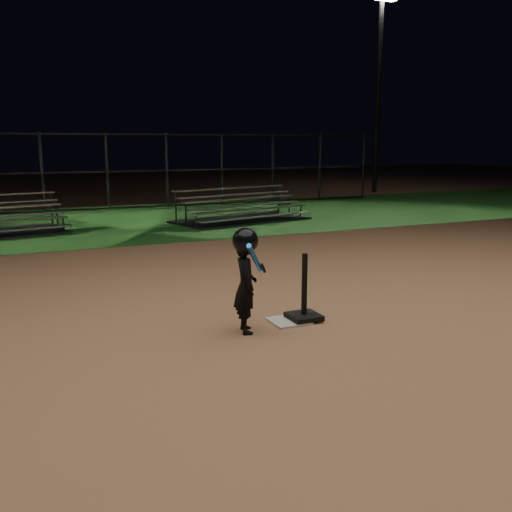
{
  "coord_description": "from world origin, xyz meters",
  "views": [
    {
      "loc": [
        -3.08,
        -5.94,
        2.18
      ],
      "look_at": [
        0.0,
        1.0,
        0.65
      ],
      "focal_mm": 39.51,
      "sensor_mm": 36.0,
      "label": 1
    }
  ],
  "objects_px": {
    "bleacher_right": "(242,215)",
    "light_pole_right": "(380,77)",
    "child_batter": "(246,278)",
    "batting_tee": "(304,307)",
    "home_plate": "(289,321)"
  },
  "relations": [
    {
      "from": "bleacher_right",
      "to": "light_pole_right",
      "type": "relative_size",
      "value": 0.49
    },
    {
      "from": "child_batter",
      "to": "light_pole_right",
      "type": "distance_m",
      "value": 20.12
    },
    {
      "from": "child_batter",
      "to": "light_pole_right",
      "type": "relative_size",
      "value": 0.15
    },
    {
      "from": "batting_tee",
      "to": "child_batter",
      "type": "xyz_separation_m",
      "value": [
        -0.83,
        -0.1,
        0.48
      ]
    },
    {
      "from": "bleacher_right",
      "to": "batting_tee",
      "type": "bearing_deg",
      "value": -121.01
    },
    {
      "from": "child_batter",
      "to": "bleacher_right",
      "type": "bearing_deg",
      "value": -11.39
    },
    {
      "from": "child_batter",
      "to": "batting_tee",
      "type": "bearing_deg",
      "value": -72.48
    },
    {
      "from": "child_batter",
      "to": "home_plate",
      "type": "bearing_deg",
      "value": -68.05
    },
    {
      "from": "light_pole_right",
      "to": "home_plate",
      "type": "bearing_deg",
      "value": -128.77
    },
    {
      "from": "batting_tee",
      "to": "child_batter",
      "type": "distance_m",
      "value": 0.96
    },
    {
      "from": "batting_tee",
      "to": "light_pole_right",
      "type": "relative_size",
      "value": 0.1
    },
    {
      "from": "batting_tee",
      "to": "bleacher_right",
      "type": "xyz_separation_m",
      "value": [
        2.76,
        8.68,
        0.01
      ]
    },
    {
      "from": "child_batter",
      "to": "bleacher_right",
      "type": "relative_size",
      "value": 0.3
    },
    {
      "from": "home_plate",
      "to": "child_batter",
      "type": "height_order",
      "value": "child_batter"
    },
    {
      "from": "batting_tee",
      "to": "bleacher_right",
      "type": "relative_size",
      "value": 0.2
    }
  ]
}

